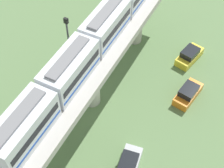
# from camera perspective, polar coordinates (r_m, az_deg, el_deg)

# --- Properties ---
(ground_plane) EXTENTS (120.00, 120.00, 0.00)m
(ground_plane) POSITION_cam_1_polar(r_m,az_deg,el_deg) (38.78, -3.40, -2.89)
(ground_plane) COLOR #5B7A4C
(viaduct) EXTENTS (5.20, 35.80, 7.07)m
(viaduct) POSITION_cam_1_polar(r_m,az_deg,el_deg) (34.52, -3.81, 2.69)
(viaduct) COLOR #B7B2AA
(viaduct) RESTS_ON ground
(train) EXTENTS (2.64, 27.45, 3.24)m
(train) POSITION_cam_1_polar(r_m,az_deg,el_deg) (32.45, -3.96, 6.51)
(train) COLOR silver
(train) RESTS_ON viaduct
(parked_car_orange) EXTENTS (2.47, 4.44, 1.76)m
(parked_car_orange) POSITION_cam_1_polar(r_m,az_deg,el_deg) (39.43, 12.82, -1.57)
(parked_car_orange) COLOR orange
(parked_car_orange) RESTS_ON ground
(parked_car_yellow) EXTENTS (2.67, 4.49, 1.76)m
(parked_car_yellow) POSITION_cam_1_polar(r_m,az_deg,el_deg) (43.64, 13.05, 4.74)
(parked_car_yellow) COLOR yellow
(parked_car_yellow) RESTS_ON ground
(parked_car_silver) EXTENTS (2.42, 4.43, 1.76)m
(parked_car_silver) POSITION_cam_1_polar(r_m,az_deg,el_deg) (33.67, 2.82, -13.64)
(parked_car_silver) COLOR #B2B5BA
(parked_car_silver) RESTS_ON ground
(signal_post) EXTENTS (0.44, 0.28, 9.67)m
(signal_post) POSITION_cam_1_polar(r_m,az_deg,el_deg) (36.94, -7.19, 5.82)
(signal_post) COLOR #4C4C51
(signal_post) RESTS_ON ground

